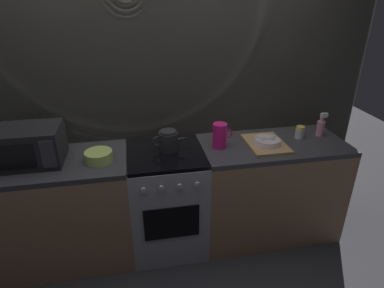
% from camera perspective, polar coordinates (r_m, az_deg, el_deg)
% --- Properties ---
extents(ground_plane, '(8.00, 8.00, 0.00)m').
position_cam_1_polar(ground_plane, '(3.03, -4.13, -16.78)').
color(ground_plane, '#2D2D33').
extents(back_wall, '(3.60, 0.05, 2.40)m').
position_cam_1_polar(back_wall, '(2.70, -5.77, 7.35)').
color(back_wall, '#B2AD9E').
rests_on(back_wall, ground_plane).
extents(counter_left, '(1.20, 0.60, 0.90)m').
position_cam_1_polar(counter_left, '(2.83, -23.22, -11.03)').
color(counter_left, '#997251').
rests_on(counter_left, ground_plane).
extents(stove_unit, '(0.60, 0.63, 0.90)m').
position_cam_1_polar(stove_unit, '(2.75, -4.42, -9.84)').
color(stove_unit, '#9E9EA3').
rests_on(stove_unit, ground_plane).
extents(counter_right, '(1.20, 0.60, 0.90)m').
position_cam_1_polar(counter_right, '(2.96, 13.33, -7.71)').
color(counter_right, '#997251').
rests_on(counter_right, ground_plane).
extents(microwave, '(0.46, 0.35, 0.27)m').
position_cam_1_polar(microwave, '(2.58, -26.96, -0.26)').
color(microwave, black).
rests_on(microwave, counter_left).
extents(kettle, '(0.28, 0.15, 0.17)m').
position_cam_1_polar(kettle, '(2.51, -4.16, 0.59)').
color(kettle, '#262628').
rests_on(kettle, stove_unit).
extents(mixing_bowl, '(0.20, 0.20, 0.08)m').
position_cam_1_polar(mixing_bowl, '(2.45, -16.18, -2.12)').
color(mixing_bowl, '#B7D166').
rests_on(mixing_bowl, counter_left).
extents(pitcher, '(0.16, 0.11, 0.20)m').
position_cam_1_polar(pitcher, '(2.55, 4.96, 1.50)').
color(pitcher, '#E5197A').
rests_on(pitcher, counter_right).
extents(dish_pile, '(0.30, 0.40, 0.07)m').
position_cam_1_polar(dish_pile, '(2.67, 13.01, 0.25)').
color(dish_pile, tan).
rests_on(dish_pile, counter_right).
extents(spice_jar, '(0.08, 0.08, 0.10)m').
position_cam_1_polar(spice_jar, '(2.88, 18.54, 1.98)').
color(spice_jar, silver).
rests_on(spice_jar, counter_right).
extents(spray_bottle, '(0.08, 0.06, 0.20)m').
position_cam_1_polar(spray_bottle, '(2.98, 21.82, 2.85)').
color(spray_bottle, pink).
rests_on(spray_bottle, counter_right).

